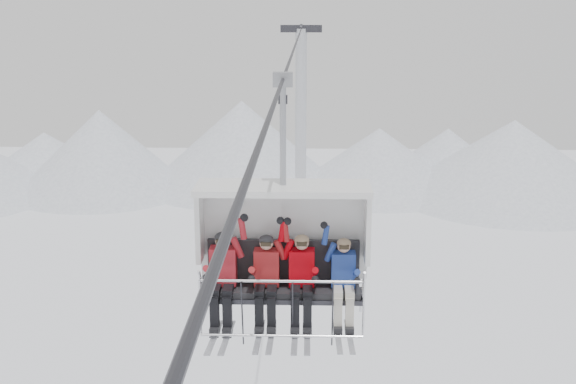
{
  "coord_description": "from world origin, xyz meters",
  "views": [
    {
      "loc": [
        0.39,
        -13.56,
        14.38
      ],
      "look_at": [
        0.0,
        0.0,
        10.86
      ],
      "focal_mm": 45.0,
      "sensor_mm": 36.0,
      "label": 1
    }
  ],
  "objects_px": {
    "skier_center_left": "(266,277)",
    "skier_far_left": "(223,275)",
    "chairlift_carrier": "(283,238)",
    "skier_far_right": "(343,279)",
    "lift_tower_right": "(301,180)",
    "skier_center_right": "(302,277)"
  },
  "relations": [
    {
      "from": "lift_tower_right",
      "to": "skier_far_right",
      "type": "distance_m",
      "value": 25.26
    },
    {
      "from": "skier_center_left",
      "to": "skier_far_left",
      "type": "bearing_deg",
      "value": 179.57
    },
    {
      "from": "lift_tower_right",
      "to": "chairlift_carrier",
      "type": "height_order",
      "value": "lift_tower_right"
    },
    {
      "from": "skier_far_left",
      "to": "skier_center_left",
      "type": "xyz_separation_m",
      "value": [
        0.7,
        -0.01,
        -0.02
      ]
    },
    {
      "from": "chairlift_carrier",
      "to": "skier_center_right",
      "type": "relative_size",
      "value": 2.36
    },
    {
      "from": "lift_tower_right",
      "to": "skier_center_right",
      "type": "height_order",
      "value": "lift_tower_right"
    },
    {
      "from": "chairlift_carrier",
      "to": "skier_center_right",
      "type": "bearing_deg",
      "value": -46.94
    },
    {
      "from": "lift_tower_right",
      "to": "chairlift_carrier",
      "type": "relative_size",
      "value": 3.38
    },
    {
      "from": "lift_tower_right",
      "to": "skier_far_left",
      "type": "xyz_separation_m",
      "value": [
        -0.96,
        -24.84,
        4.44
      ]
    },
    {
      "from": "skier_center_right",
      "to": "skier_far_right",
      "type": "xyz_separation_m",
      "value": [
        0.66,
        -0.01,
        -0.02
      ]
    },
    {
      "from": "skier_center_left",
      "to": "skier_center_right",
      "type": "xyz_separation_m",
      "value": [
        0.56,
        0.0,
        0.0
      ]
    },
    {
      "from": "skier_far_left",
      "to": "skier_center_right",
      "type": "xyz_separation_m",
      "value": [
        1.26,
        -0.0,
        -0.02
      ]
    },
    {
      "from": "chairlift_carrier",
      "to": "skier_center_left",
      "type": "relative_size",
      "value": 2.36
    },
    {
      "from": "chairlift_carrier",
      "to": "skier_center_right",
      "type": "height_order",
      "value": "chairlift_carrier"
    },
    {
      "from": "skier_far_left",
      "to": "skier_center_left",
      "type": "relative_size",
      "value": 1.0
    },
    {
      "from": "chairlift_carrier",
      "to": "skier_far_right",
      "type": "xyz_separation_m",
      "value": [
        0.96,
        -0.33,
        -0.57
      ]
    },
    {
      "from": "skier_center_left",
      "to": "skier_center_right",
      "type": "distance_m",
      "value": 0.56
    },
    {
      "from": "chairlift_carrier",
      "to": "lift_tower_right",
      "type": "bearing_deg",
      "value": 90.0
    },
    {
      "from": "lift_tower_right",
      "to": "skier_far_left",
      "type": "relative_size",
      "value": 7.99
    },
    {
      "from": "skier_center_left",
      "to": "skier_far_right",
      "type": "distance_m",
      "value": 1.22
    },
    {
      "from": "skier_center_left",
      "to": "skier_far_right",
      "type": "height_order",
      "value": "skier_center_left"
    },
    {
      "from": "chairlift_carrier",
      "to": "skier_far_right",
      "type": "relative_size",
      "value": 2.36
    }
  ]
}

